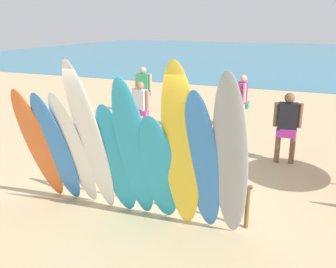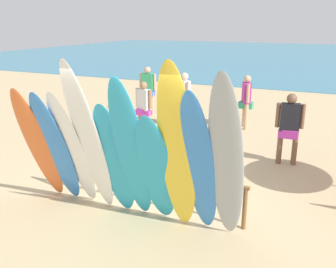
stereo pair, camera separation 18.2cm
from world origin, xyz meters
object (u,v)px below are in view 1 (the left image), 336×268
at_px(surfboard_blue_1, 57,151).
at_px(surfboard_orange_0, 39,147).
at_px(beachgoer_photographing, 287,123).
at_px(surfboard_grey_9, 231,162).
at_px(surfboard_white_3, 91,141).
at_px(surfboard_blue_8, 203,166).
at_px(beachgoer_strolling, 181,96).
at_px(surfboard_yellow_7, 181,153).
at_px(beachgoer_near_rack, 141,105).
at_px(surfboard_teal_6, 159,171).
at_px(surfboard_teal_4, 117,162).
at_px(surfboard_teal_5, 135,153).
at_px(surfboard_white_2, 74,152).
at_px(beachgoer_midbeach, 143,87).
at_px(surfboard_rack, 142,175).
at_px(beachgoer_by_water, 242,98).

bearing_deg(surfboard_blue_1, surfboard_orange_0, -174.64).
bearing_deg(beachgoer_photographing, surfboard_grey_9, -106.22).
distance_m(surfboard_white_3, surfboard_blue_8, 1.82).
xyz_separation_m(surfboard_blue_1, beachgoer_strolling, (0.07, 5.63, -0.10)).
height_order(surfboard_white_3, beachgoer_photographing, surfboard_white_3).
bearing_deg(surfboard_yellow_7, beachgoer_near_rack, 117.46).
xyz_separation_m(surfboard_teal_6, beachgoer_near_rack, (-2.49, 4.31, -0.08)).
relative_size(surfboard_orange_0, surfboard_teal_4, 1.11).
distance_m(surfboard_blue_1, beachgoer_strolling, 5.63).
height_order(surfboard_yellow_7, beachgoer_photographing, surfboard_yellow_7).
relative_size(surfboard_blue_8, beachgoer_strolling, 1.46).
distance_m(surfboard_orange_0, beachgoer_near_rack, 4.43).
xyz_separation_m(surfboard_teal_4, beachgoer_photographing, (2.24, 3.65, -0.06)).
xyz_separation_m(surfboard_white_3, surfboard_teal_5, (0.77, 0.00, -0.09)).
bearing_deg(surfboard_blue_8, surfboard_blue_1, -176.01).
distance_m(surfboard_orange_0, beachgoer_strolling, 5.69).
height_order(surfboard_white_2, beachgoer_strolling, surfboard_white_2).
relative_size(surfboard_yellow_7, beachgoer_midbeach, 1.71).
height_order(surfboard_white_3, surfboard_teal_6, surfboard_white_3).
bearing_deg(beachgoer_near_rack, surfboard_teal_6, -44.46).
bearing_deg(surfboard_blue_8, surfboard_rack, 158.76).
bearing_deg(surfboard_teal_5, surfboard_blue_1, 172.60).
bearing_deg(surfboard_teal_6, surfboard_white_3, -178.04).
height_order(surfboard_orange_0, beachgoer_photographing, surfboard_orange_0).
distance_m(surfboard_rack, surfboard_white_2, 1.21).
height_order(surfboard_white_3, beachgoer_strolling, surfboard_white_3).
height_order(surfboard_grey_9, beachgoer_midbeach, surfboard_grey_9).
distance_m(beachgoer_by_water, beachgoer_photographing, 2.96).
height_order(surfboard_rack, beachgoer_strolling, beachgoer_strolling).
relative_size(surfboard_teal_4, beachgoer_by_water, 1.29).
bearing_deg(beachgoer_photographing, surfboard_rack, -133.28).
height_order(surfboard_blue_1, surfboard_white_2, surfboard_white_2).
height_order(surfboard_teal_5, beachgoer_near_rack, surfboard_teal_5).
distance_m(surfboard_white_3, surfboard_yellow_7, 1.51).
bearing_deg(surfboard_blue_8, surfboard_teal_5, -172.69).
bearing_deg(surfboard_white_3, surfboard_teal_4, 22.44).
relative_size(surfboard_blue_1, beachgoer_near_rack, 1.47).
bearing_deg(beachgoer_by_water, surfboard_white_3, -32.45).
bearing_deg(surfboard_grey_9, beachgoer_by_water, 99.69).
bearing_deg(surfboard_white_2, surfboard_grey_9, 3.75).
relative_size(surfboard_white_3, beachgoer_photographing, 1.70).
xyz_separation_m(surfboard_orange_0, surfboard_white_2, (0.65, 0.09, -0.02)).
height_order(surfboard_orange_0, surfboard_grey_9, surfboard_grey_9).
xyz_separation_m(surfboard_rack, surfboard_blue_1, (-1.28, -0.60, 0.47)).
bearing_deg(surfboard_orange_0, beachgoer_by_water, 66.91).
relative_size(surfboard_teal_5, beachgoer_midbeach, 1.60).
xyz_separation_m(surfboard_rack, beachgoer_photographing, (2.06, 3.13, 0.35)).
bearing_deg(surfboard_rack, beachgoer_midbeach, 116.21).
relative_size(surfboard_grey_9, beachgoer_strolling, 1.62).
relative_size(surfboard_teal_4, surfboard_blue_8, 0.85).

